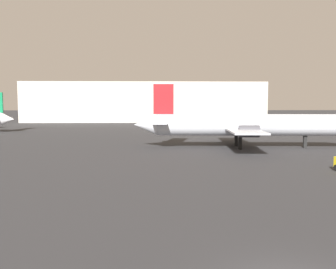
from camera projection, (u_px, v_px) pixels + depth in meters
The scene contains 2 objects.
airplane_on_taxiway at pixel (245, 125), 51.49m from camera, with size 31.37×20.64×8.75m.
terminal_building at pixel (145, 102), 125.08m from camera, with size 77.03×18.83×12.74m, color beige.
Camera 1 is at (-4.71, -12.00, 6.20)m, focal length 40.15 mm.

